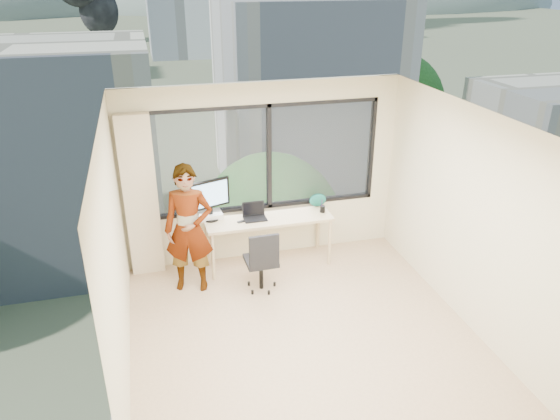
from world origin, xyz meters
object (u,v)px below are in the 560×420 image
object	(u,v)px
handbag	(318,200)
game_console	(210,215)
chair	(261,259)
desk	(268,240)
monitor	(210,200)
person	(189,229)
laptop	(255,213)

from	to	relation	value
handbag	game_console	bearing A→B (deg)	173.58
chair	desk	bearing A→B (deg)	66.78
monitor	handbag	world-z (taller)	monitor
chair	game_console	distance (m)	1.05
person	handbag	size ratio (longest dim) A/B	6.85
game_console	handbag	size ratio (longest dim) A/B	1.26
desk	person	distance (m)	1.31
laptop	monitor	bearing A→B (deg)	165.13
person	monitor	bearing A→B (deg)	68.94
chair	laptop	distance (m)	0.73
desk	chair	size ratio (longest dim) A/B	1.97
person	laptop	xyz separation A→B (m)	(0.95, 0.33, -0.02)
game_console	desk	bearing A→B (deg)	-17.37
monitor	laptop	size ratio (longest dim) A/B	1.78
handbag	person	bearing A→B (deg)	-170.51
desk	monitor	world-z (taller)	monitor
desk	chair	xyz separation A→B (m)	(-0.26, -0.64, 0.08)
person	handbag	world-z (taller)	person
desk	person	world-z (taller)	person
person	monitor	world-z (taller)	person
person	laptop	bearing A→B (deg)	33.76
laptop	game_console	bearing A→B (deg)	159.94
monitor	laptop	world-z (taller)	monitor
desk	handbag	distance (m)	0.95
laptop	desk	bearing A→B (deg)	8.45
chair	handbag	xyz separation A→B (m)	(1.06, 0.82, 0.39)
game_console	handbag	bearing A→B (deg)	-4.44
chair	monitor	bearing A→B (deg)	123.68
person	monitor	size ratio (longest dim) A/B	2.94
chair	monitor	distance (m)	1.11
chair	laptop	size ratio (longest dim) A/B	2.72
chair	person	bearing A→B (deg)	161.28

